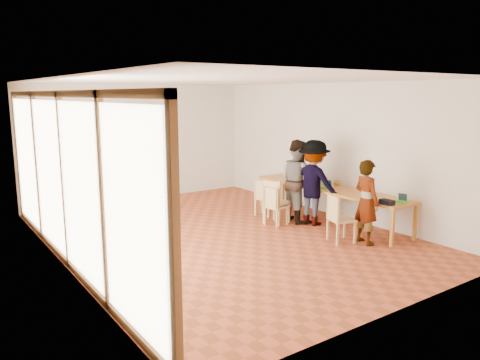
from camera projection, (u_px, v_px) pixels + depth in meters
name	position (u px, v px, depth m)	size (l,w,h in m)	color
ground	(223.00, 236.00, 9.20)	(8.00, 8.00, 0.00)	#AD4A2A
wall_back	(139.00, 143.00, 12.15)	(6.00, 0.10, 3.00)	beige
wall_front	(400.00, 198.00, 5.70)	(6.00, 0.10, 3.00)	beige
wall_right	(334.00, 150.00, 10.61)	(0.10, 8.00, 3.00)	beige
window_wall	(63.00, 175.00, 7.26)	(0.10, 8.00, 3.00)	white
ceiling	(222.00, 79.00, 8.65)	(6.00, 8.00, 0.04)	white
communal_table	(329.00, 189.00, 10.17)	(0.80, 4.00, 0.75)	#B67B28
side_table	(95.00, 198.00, 9.50)	(0.90, 0.90, 0.75)	#B67B28
chair_near	(337.00, 214.00, 8.69)	(0.53, 0.53, 0.48)	tan
chair_mid	(274.00, 197.00, 9.92)	(0.56, 0.56, 0.51)	tan
chair_far	(274.00, 202.00, 9.80)	(0.45, 0.45, 0.44)	tan
chair_empty	(264.00, 194.00, 10.61)	(0.51, 0.51, 0.45)	tan
chair_spare	(109.00, 217.00, 8.32)	(0.54, 0.54, 0.52)	tan
person_near	(366.00, 202.00, 8.60)	(0.58, 0.38, 1.58)	gray
person_mid	(298.00, 181.00, 10.13)	(0.87, 0.68, 1.79)	gray
person_far	(314.00, 183.00, 9.86)	(1.17, 0.67, 1.81)	gray
laptop_near	(402.00, 199.00, 8.77)	(0.25, 0.27, 0.19)	green
laptop_mid	(327.00, 185.00, 10.09)	(0.26, 0.28, 0.20)	green
laptop_far	(318.00, 181.00, 10.57)	(0.26, 0.28, 0.19)	green
yellow_mug	(337.00, 183.00, 10.34)	(0.14, 0.14, 0.11)	gold
green_bottle	(310.00, 179.00, 10.38)	(0.07, 0.07, 0.28)	#126425
clear_glass	(326.00, 185.00, 10.22)	(0.07, 0.07, 0.09)	silver
condiment_cup	(289.00, 177.00, 11.18)	(0.08, 0.08, 0.06)	white
pink_phone	(322.00, 183.00, 10.65)	(0.05, 0.10, 0.01)	#E64E79
black_pouch	(387.00, 202.00, 8.57)	(0.16, 0.26, 0.09)	black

